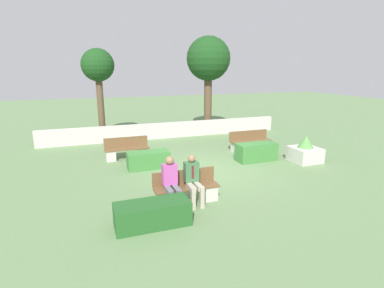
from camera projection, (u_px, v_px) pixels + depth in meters
name	position (u px, v px, depth m)	size (l,w,h in m)	color
ground_plane	(209.00, 171.00, 10.60)	(60.00, 60.00, 0.00)	#607F51
perimeter_wall	(167.00, 130.00, 15.62)	(12.52, 0.30, 0.79)	beige
bench_front	(186.00, 191.00, 8.05)	(1.76, 0.49, 0.85)	brown
bench_left_side	(127.00, 151.00, 11.95)	(1.74, 0.49, 0.85)	brown
bench_right_side	(250.00, 143.00, 13.21)	(1.88, 0.49, 0.85)	brown
person_seated_man	(193.00, 178.00, 7.87)	(0.38, 0.63, 1.32)	#B2A893
person_seated_woman	(171.00, 180.00, 7.67)	(0.38, 0.63, 1.34)	slate
hedge_block_near_left	(256.00, 152.00, 11.71)	(1.58, 0.68, 0.70)	#3D7A38
hedge_block_near_right	(152.00, 214.00, 6.84)	(1.71, 0.68, 0.56)	#235623
hedge_block_mid_left	(148.00, 160.00, 10.84)	(1.50, 0.64, 0.61)	#3D7A38
planter_corner_left	(305.00, 151.00, 11.59)	(1.03, 1.03, 1.04)	beige
tree_leftmost	(98.00, 68.00, 14.61)	(1.59, 1.59, 4.49)	brown
tree_center_left	(208.00, 60.00, 16.46)	(2.41, 2.41, 5.26)	brown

